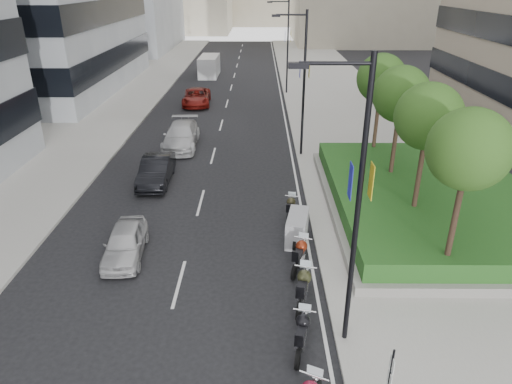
{
  "coord_description": "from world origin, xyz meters",
  "views": [
    {
      "loc": [
        1.55,
        -10.3,
        10.52
      ],
      "look_at": [
        1.41,
        8.01,
        2.0
      ],
      "focal_mm": 32.0,
      "sensor_mm": 36.0,
      "label": 1
    }
  ],
  "objects_px": {
    "lamp_post_0": "(353,199)",
    "parking_sign": "(389,382)",
    "motorcycle_5": "(297,228)",
    "car_b": "(156,170)",
    "car_a": "(125,242)",
    "car_c": "(181,136)",
    "car_d": "(197,97)",
    "motorcycle_6": "(290,208)",
    "lamp_post_2": "(286,42)",
    "motorcycle_2": "(302,333)",
    "motorcycle_4": "(300,255)",
    "motorcycle_3": "(303,288)",
    "delivery_van": "(209,67)",
    "lamp_post_1": "(302,78)"
  },
  "relations": [
    {
      "from": "parking_sign",
      "to": "car_b",
      "type": "bearing_deg",
      "value": 120.25
    },
    {
      "from": "parking_sign",
      "to": "delivery_van",
      "type": "bearing_deg",
      "value": 101.09
    },
    {
      "from": "car_a",
      "to": "car_c",
      "type": "xyz_separation_m",
      "value": [
        0.16,
        13.86,
        0.15
      ]
    },
    {
      "from": "motorcycle_2",
      "to": "car_a",
      "type": "relative_size",
      "value": 0.56
    },
    {
      "from": "lamp_post_2",
      "to": "car_d",
      "type": "height_order",
      "value": "lamp_post_2"
    },
    {
      "from": "motorcycle_2",
      "to": "motorcycle_3",
      "type": "xyz_separation_m",
      "value": [
        0.22,
        2.21,
        0.06
      ]
    },
    {
      "from": "parking_sign",
      "to": "car_a",
      "type": "bearing_deg",
      "value": 138.1
    },
    {
      "from": "lamp_post_1",
      "to": "motorcycle_4",
      "type": "height_order",
      "value": "lamp_post_1"
    },
    {
      "from": "lamp_post_0",
      "to": "parking_sign",
      "type": "relative_size",
      "value": 3.6
    },
    {
      "from": "car_a",
      "to": "delivery_van",
      "type": "bearing_deg",
      "value": 86.05
    },
    {
      "from": "car_a",
      "to": "car_c",
      "type": "height_order",
      "value": "car_c"
    },
    {
      "from": "motorcycle_3",
      "to": "car_c",
      "type": "distance_m",
      "value": 18.24
    },
    {
      "from": "car_c",
      "to": "car_d",
      "type": "distance_m",
      "value": 11.77
    },
    {
      "from": "car_a",
      "to": "delivery_van",
      "type": "height_order",
      "value": "delivery_van"
    },
    {
      "from": "lamp_post_0",
      "to": "motorcycle_4",
      "type": "bearing_deg",
      "value": 103.14
    },
    {
      "from": "motorcycle_5",
      "to": "motorcycle_6",
      "type": "height_order",
      "value": "motorcycle_5"
    },
    {
      "from": "motorcycle_5",
      "to": "motorcycle_4",
      "type": "bearing_deg",
      "value": -170.91
    },
    {
      "from": "lamp_post_2",
      "to": "motorcycle_4",
      "type": "distance_m",
      "value": 31.22
    },
    {
      "from": "parking_sign",
      "to": "delivery_van",
      "type": "xyz_separation_m",
      "value": [
        -9.28,
        47.36,
        -0.37
      ]
    },
    {
      "from": "motorcycle_3",
      "to": "motorcycle_5",
      "type": "bearing_deg",
      "value": 11.3
    },
    {
      "from": "motorcycle_3",
      "to": "car_b",
      "type": "bearing_deg",
      "value": 47.6
    },
    {
      "from": "motorcycle_5",
      "to": "car_a",
      "type": "bearing_deg",
      "value": 110.75
    },
    {
      "from": "motorcycle_3",
      "to": "car_b",
      "type": "distance_m",
      "value": 13.0
    },
    {
      "from": "lamp_post_0",
      "to": "motorcycle_6",
      "type": "height_order",
      "value": "lamp_post_0"
    },
    {
      "from": "car_c",
      "to": "lamp_post_0",
      "type": "bearing_deg",
      "value": -68.53
    },
    {
      "from": "motorcycle_2",
      "to": "delivery_van",
      "type": "bearing_deg",
      "value": 22.0
    },
    {
      "from": "motorcycle_3",
      "to": "delivery_van",
      "type": "xyz_separation_m",
      "value": [
        -7.6,
        42.46,
        0.44
      ]
    },
    {
      "from": "car_a",
      "to": "lamp_post_2",
      "type": "bearing_deg",
      "value": 70.2
    },
    {
      "from": "motorcycle_5",
      "to": "car_c",
      "type": "distance_m",
      "value": 14.41
    },
    {
      "from": "lamp_post_0",
      "to": "car_a",
      "type": "relative_size",
      "value": 2.36
    },
    {
      "from": "lamp_post_1",
      "to": "motorcycle_3",
      "type": "bearing_deg",
      "value": -93.89
    },
    {
      "from": "parking_sign",
      "to": "motorcycle_3",
      "type": "height_order",
      "value": "parking_sign"
    },
    {
      "from": "motorcycle_6",
      "to": "delivery_van",
      "type": "xyz_separation_m",
      "value": [
        -7.55,
        36.06,
        0.55
      ]
    },
    {
      "from": "motorcycle_4",
      "to": "motorcycle_5",
      "type": "xyz_separation_m",
      "value": [
        0.05,
        2.09,
        0.03
      ]
    },
    {
      "from": "parking_sign",
      "to": "motorcycle_4",
      "type": "bearing_deg",
      "value": 102.8
    },
    {
      "from": "motorcycle_2",
      "to": "car_b",
      "type": "height_order",
      "value": "car_b"
    },
    {
      "from": "motorcycle_4",
      "to": "car_a",
      "type": "xyz_separation_m",
      "value": [
        -7.19,
        0.78,
        0.06
      ]
    },
    {
      "from": "motorcycle_4",
      "to": "lamp_post_1",
      "type": "bearing_deg",
      "value": 14.39
    },
    {
      "from": "lamp_post_2",
      "to": "car_d",
      "type": "bearing_deg",
      "value": -151.91
    },
    {
      "from": "lamp_post_2",
      "to": "car_a",
      "type": "height_order",
      "value": "lamp_post_2"
    },
    {
      "from": "lamp_post_2",
      "to": "parking_sign",
      "type": "bearing_deg",
      "value": -89.01
    },
    {
      "from": "lamp_post_1",
      "to": "motorcycle_4",
      "type": "bearing_deg",
      "value": -94.27
    },
    {
      "from": "lamp_post_0",
      "to": "car_c",
      "type": "bearing_deg",
      "value": 113.06
    },
    {
      "from": "motorcycle_5",
      "to": "car_d",
      "type": "xyz_separation_m",
      "value": [
        -7.49,
        24.31,
        0.1
      ]
    },
    {
      "from": "motorcycle_4",
      "to": "motorcycle_5",
      "type": "height_order",
      "value": "motorcycle_5"
    },
    {
      "from": "motorcycle_2",
      "to": "car_b",
      "type": "distance_m",
      "value": 14.76
    },
    {
      "from": "lamp_post_0",
      "to": "motorcycle_6",
      "type": "distance_m",
      "value": 9.51
    },
    {
      "from": "lamp_post_2",
      "to": "motorcycle_6",
      "type": "height_order",
      "value": "lamp_post_2"
    },
    {
      "from": "motorcycle_6",
      "to": "car_c",
      "type": "distance_m",
      "value": 12.54
    },
    {
      "from": "motorcycle_5",
      "to": "car_b",
      "type": "distance_m",
      "value": 9.86
    }
  ]
}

